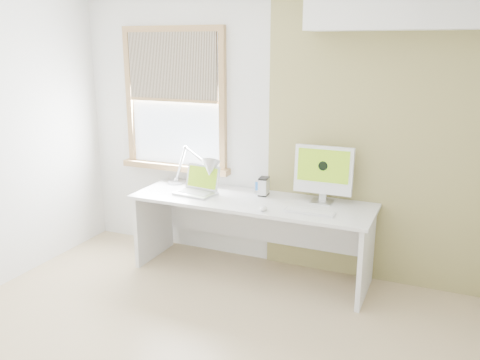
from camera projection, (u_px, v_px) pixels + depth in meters
The scene contains 12 objects.
room at pixel (174, 174), 3.11m from camera, with size 4.04×3.54×2.64m.
accent_wall at pixel (379, 139), 4.27m from camera, with size 2.00×0.02×2.60m, color #9C9052.
soffit at pixel (413, 1), 3.76m from camera, with size 1.60×0.40×0.42m, color white.
window at pixel (174, 101), 4.95m from camera, with size 1.20×0.14×1.42m.
desk at pixel (254, 218), 4.61m from camera, with size 2.20×0.70×0.73m.
desk_lamp at pixel (203, 169), 4.73m from camera, with size 0.68×0.39×0.40m.
laptop at pixel (199, 186), 4.69m from camera, with size 0.39×0.33×0.25m.
phone_dock at pixel (258, 190), 4.66m from camera, with size 0.08×0.08×0.13m.
external_drive at pixel (264, 186), 4.62m from camera, with size 0.09×0.14×0.17m.
imac at pixel (324, 171), 4.36m from camera, with size 0.52×0.17×0.51m.
keyboard at pixel (309, 212), 4.15m from camera, with size 0.42×0.13×0.02m.
mouse at pixel (263, 208), 4.21m from camera, with size 0.06×0.11×0.03m, color white.
Camera 1 is at (1.58, -2.60, 2.08)m, focal length 37.32 mm.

